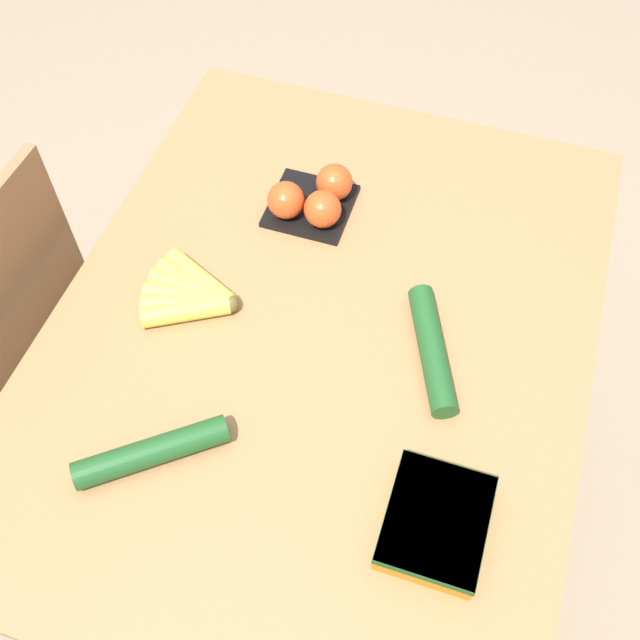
{
  "coord_description": "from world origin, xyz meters",
  "views": [
    {
      "loc": [
        -0.65,
        -0.21,
        1.81
      ],
      "look_at": [
        0.0,
        0.0,
        0.8
      ],
      "focal_mm": 42.0,
      "sensor_mm": 36.0,
      "label": 1
    }
  ],
  "objects_px": {
    "chair": "(0,363)",
    "cucumber_near": "(432,349)",
    "tomato_pack": "(314,199)",
    "carrot_bag": "(436,522)",
    "banana_bunch": "(192,295)",
    "cucumber_far": "(152,452)"
  },
  "relations": [
    {
      "from": "carrot_bag",
      "to": "cucumber_near",
      "type": "xyz_separation_m",
      "value": [
        0.27,
        0.07,
        -0.0
      ]
    },
    {
      "from": "tomato_pack",
      "to": "carrot_bag",
      "type": "height_order",
      "value": "tomato_pack"
    },
    {
      "from": "carrot_bag",
      "to": "cucumber_far",
      "type": "bearing_deg",
      "value": 93.48
    },
    {
      "from": "banana_bunch",
      "to": "tomato_pack",
      "type": "bearing_deg",
      "value": -27.24
    },
    {
      "from": "banana_bunch",
      "to": "cucumber_far",
      "type": "distance_m",
      "value": 0.29
    },
    {
      "from": "banana_bunch",
      "to": "cucumber_near",
      "type": "xyz_separation_m",
      "value": [
        0.02,
        -0.41,
        0.0
      ]
    },
    {
      "from": "chair",
      "to": "cucumber_near",
      "type": "xyz_separation_m",
      "value": [
        0.11,
        -0.84,
        0.29
      ]
    },
    {
      "from": "chair",
      "to": "cucumber_near",
      "type": "height_order",
      "value": "chair"
    },
    {
      "from": "cucumber_near",
      "to": "cucumber_far",
      "type": "bearing_deg",
      "value": 130.66
    },
    {
      "from": "banana_bunch",
      "to": "cucumber_far",
      "type": "height_order",
      "value": "cucumber_far"
    },
    {
      "from": "banana_bunch",
      "to": "carrot_bag",
      "type": "distance_m",
      "value": 0.54
    },
    {
      "from": "tomato_pack",
      "to": "cucumber_near",
      "type": "height_order",
      "value": "tomato_pack"
    },
    {
      "from": "tomato_pack",
      "to": "cucumber_far",
      "type": "height_order",
      "value": "tomato_pack"
    },
    {
      "from": "cucumber_near",
      "to": "cucumber_far",
      "type": "relative_size",
      "value": 1.1
    },
    {
      "from": "carrot_bag",
      "to": "cucumber_far",
      "type": "relative_size",
      "value": 0.81
    },
    {
      "from": "chair",
      "to": "banana_bunch",
      "type": "bearing_deg",
      "value": 104.73
    },
    {
      "from": "carrot_bag",
      "to": "tomato_pack",
      "type": "bearing_deg",
      "value": 34.15
    },
    {
      "from": "banana_bunch",
      "to": "carrot_bag",
      "type": "xyz_separation_m",
      "value": [
        -0.26,
        -0.48,
        0.01
      ]
    },
    {
      "from": "carrot_bag",
      "to": "cucumber_far",
      "type": "distance_m",
      "value": 0.42
    },
    {
      "from": "cucumber_far",
      "to": "chair",
      "type": "bearing_deg",
      "value": 69.12
    },
    {
      "from": "tomato_pack",
      "to": "carrot_bag",
      "type": "xyz_separation_m",
      "value": [
        -0.51,
        -0.35,
        -0.01
      ]
    },
    {
      "from": "chair",
      "to": "cucumber_far",
      "type": "relative_size",
      "value": 4.68
    }
  ]
}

